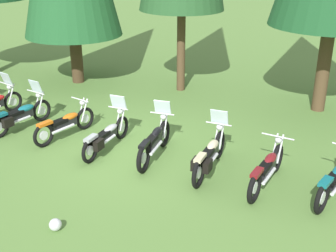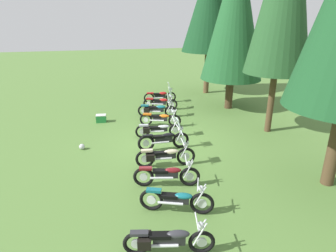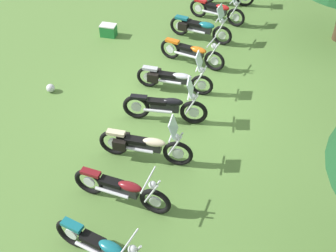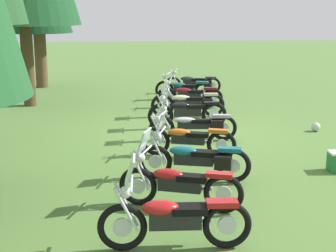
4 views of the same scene
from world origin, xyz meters
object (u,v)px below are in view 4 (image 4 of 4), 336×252
motorcycle_7 (189,95)px  motorcycle_8 (184,89)px  motorcycle_0 (173,218)px  dropped_helmet (316,127)px  motorcycle_2 (195,158)px  motorcycle_6 (189,102)px  motorcycle_5 (186,112)px  motorcycle_3 (187,139)px  motorcycle_4 (194,124)px  motorcycle_1 (178,183)px  motorcycle_9 (194,83)px

motorcycle_7 → motorcycle_8: motorcycle_8 is taller
motorcycle_0 → dropped_helmet: bearing=-123.1°
motorcycle_0 → motorcycle_2: 2.93m
motorcycle_6 → motorcycle_7: motorcycle_6 is taller
motorcycle_5 → motorcycle_8: bearing=-97.1°
motorcycle_3 → motorcycle_5: size_ratio=0.93×
motorcycle_0 → motorcycle_3: motorcycle_0 is taller
motorcycle_4 → motorcycle_8: bearing=-89.5°
motorcycle_4 → motorcycle_8: (5.74, -0.57, 0.00)m
motorcycle_8 → dropped_helmet: motorcycle_8 is taller
motorcycle_0 → motorcycle_8: 11.73m
motorcycle_0 → motorcycle_3: 4.48m
motorcycle_1 → motorcycle_0: bearing=99.9°
motorcycle_2 → motorcycle_7: motorcycle_2 is taller
motorcycle_9 → dropped_helmet: size_ratio=8.89×
motorcycle_5 → motorcycle_8: size_ratio=1.07×
motorcycle_3 → motorcycle_7: size_ratio=0.93×
motorcycle_3 → motorcycle_9: size_ratio=0.95×
motorcycle_0 → motorcycle_2: size_ratio=1.00×
motorcycle_0 → dropped_helmet: motorcycle_0 is taller
motorcycle_5 → motorcycle_9: bearing=-101.3°
motorcycle_8 → motorcycle_0: bearing=100.8°
dropped_helmet → motorcycle_1: bearing=137.7°
motorcycle_5 → motorcycle_8: 4.40m
motorcycle_7 → motorcycle_9: 3.08m
dropped_helmet → motorcycle_0: bearing=143.2°
motorcycle_6 → motorcycle_8: size_ratio=1.09×
motorcycle_2 → motorcycle_8: (8.76, -1.06, -0.02)m
motorcycle_3 → motorcycle_5: bearing=-79.4°
motorcycle_5 → motorcycle_0: bearing=80.1°
motorcycle_1 → motorcycle_2: size_ratio=0.94×
motorcycle_3 → motorcycle_6: bearing=-80.5°
motorcycle_8 → motorcycle_7: bearing=108.4°
motorcycle_4 → motorcycle_5: bearing=-83.8°
motorcycle_0 → motorcycle_7: size_ratio=0.96×
motorcycle_9 → motorcycle_6: bearing=89.5°
motorcycle_3 → motorcycle_4: 1.51m
motorcycle_0 → motorcycle_8: bearing=-95.4°
motorcycle_9 → motorcycle_4: bearing=91.7°
motorcycle_4 → motorcycle_1: bearing=83.1°
motorcycle_4 → motorcycle_7: motorcycle_4 is taller
motorcycle_1 → motorcycle_3: motorcycle_1 is taller
motorcycle_9 → motorcycle_2: bearing=91.8°
motorcycle_0 → motorcycle_3: size_ratio=1.03×
motorcycle_8 → motorcycle_5: bearing=102.5°
motorcycle_7 → dropped_helmet: (-3.70, -2.99, -0.32)m
motorcycle_5 → motorcycle_8: (4.36, -0.57, -0.03)m
motorcycle_6 → dropped_helmet: bearing=149.4°
motorcycle_9 → dropped_helmet: 7.09m
motorcycle_1 → motorcycle_8: bearing=-78.5°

